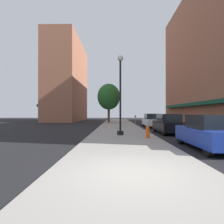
# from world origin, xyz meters

# --- Properties ---
(ground_plane) EXTENTS (90.00, 90.00, 0.00)m
(ground_plane) POSITION_xyz_m (4.00, 18.00, 0.00)
(ground_plane) COLOR black
(sidewalk_slab) EXTENTS (4.80, 50.00, 0.12)m
(sidewalk_slab) POSITION_xyz_m (0.00, 19.00, 0.06)
(sidewalk_slab) COLOR gray
(sidewalk_slab) RESTS_ON ground
(building_right_brick) EXTENTS (6.80, 40.00, 22.81)m
(building_right_brick) POSITION_xyz_m (14.99, 22.00, 11.38)
(building_right_brick) COLOR #9E6047
(building_right_brick) RESTS_ON ground
(building_far_background) EXTENTS (6.80, 18.00, 17.36)m
(building_far_background) POSITION_xyz_m (-11.01, 37.00, 8.66)
(building_far_background) COLOR #9E6047
(building_far_background) RESTS_ON ground
(lamppost) EXTENTS (0.48, 0.48, 5.90)m
(lamppost) POSITION_xyz_m (-0.09, 8.87, 3.20)
(lamppost) COLOR black
(lamppost) RESTS_ON sidewalk_slab
(fire_hydrant) EXTENTS (0.33, 0.26, 0.79)m
(fire_hydrant) POSITION_xyz_m (1.63, 7.18, 0.52)
(fire_hydrant) COLOR #E05614
(fire_hydrant) RESTS_ON sidewalk_slab
(parking_meter_near) EXTENTS (0.14, 0.09, 1.31)m
(parking_meter_near) POSITION_xyz_m (2.05, 18.62, 0.95)
(parking_meter_near) COLOR slate
(parking_meter_near) RESTS_ON sidewalk_slab
(tree_near) EXTENTS (3.84, 3.84, 6.59)m
(tree_near) POSITION_xyz_m (-1.56, 27.21, 4.49)
(tree_near) COLOR #4C3823
(tree_near) RESTS_ON sidewalk_slab
(car_blue) EXTENTS (1.80, 4.30, 1.66)m
(car_blue) POSITION_xyz_m (4.00, 3.96, 0.81)
(car_blue) COLOR black
(car_blue) RESTS_ON ground
(car_black) EXTENTS (1.80, 4.30, 1.66)m
(car_black) POSITION_xyz_m (4.00, 10.92, 0.81)
(car_black) COLOR black
(car_black) RESTS_ON ground
(car_white) EXTENTS (1.80, 4.30, 1.66)m
(car_white) POSITION_xyz_m (4.00, 18.15, 0.81)
(car_white) COLOR black
(car_white) RESTS_ON ground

